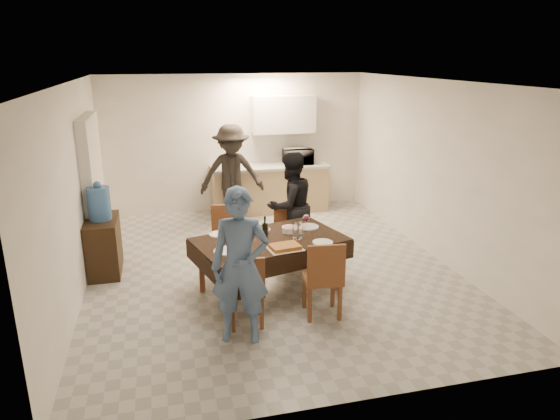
# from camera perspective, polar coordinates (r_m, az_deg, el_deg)

# --- Properties ---
(floor) EXTENTS (5.00, 6.00, 0.02)m
(floor) POSITION_cam_1_polar(r_m,az_deg,el_deg) (7.21, -1.07, -6.63)
(floor) COLOR #B3B4AE
(floor) RESTS_ON ground
(ceiling) EXTENTS (5.00, 6.00, 0.02)m
(ceiling) POSITION_cam_1_polar(r_m,az_deg,el_deg) (6.60, -1.20, 14.47)
(ceiling) COLOR white
(ceiling) RESTS_ON wall_back
(wall_back) EXTENTS (5.00, 0.02, 2.60)m
(wall_back) POSITION_cam_1_polar(r_m,az_deg,el_deg) (9.68, -5.10, 7.56)
(wall_back) COLOR white
(wall_back) RESTS_ON floor
(wall_front) EXTENTS (5.00, 0.02, 2.60)m
(wall_front) POSITION_cam_1_polar(r_m,az_deg,el_deg) (4.07, 8.33, -6.46)
(wall_front) COLOR white
(wall_front) RESTS_ON floor
(wall_left) EXTENTS (0.02, 6.00, 2.60)m
(wall_left) POSITION_cam_1_polar(r_m,az_deg,el_deg) (6.72, -22.43, 1.97)
(wall_left) COLOR white
(wall_left) RESTS_ON floor
(wall_right) EXTENTS (0.02, 6.00, 2.60)m
(wall_right) POSITION_cam_1_polar(r_m,az_deg,el_deg) (7.72, 17.33, 4.36)
(wall_right) COLOR white
(wall_right) RESTS_ON floor
(stub_partition) EXTENTS (0.15, 1.40, 2.10)m
(stub_partition) POSITION_cam_1_polar(r_m,az_deg,el_deg) (7.92, -20.50, 2.49)
(stub_partition) COLOR beige
(stub_partition) RESTS_ON floor
(kitchen_base_cabinet) EXTENTS (2.20, 0.60, 0.86)m
(kitchen_base_cabinet) POSITION_cam_1_polar(r_m,az_deg,el_deg) (9.67, -1.15, 2.33)
(kitchen_base_cabinet) COLOR tan
(kitchen_base_cabinet) RESTS_ON floor
(kitchen_worktop) EXTENTS (2.24, 0.64, 0.05)m
(kitchen_worktop) POSITION_cam_1_polar(r_m,az_deg,el_deg) (9.56, -1.17, 4.97)
(kitchen_worktop) COLOR #B6B7B2
(kitchen_worktop) RESTS_ON kitchen_base_cabinet
(upper_cabinet) EXTENTS (1.20, 0.34, 0.70)m
(upper_cabinet) POSITION_cam_1_polar(r_m,az_deg,el_deg) (9.61, 0.39, 10.87)
(upper_cabinet) COLOR white
(upper_cabinet) RESTS_ON wall_back
(dining_table) EXTENTS (2.04, 1.51, 0.71)m
(dining_table) POSITION_cam_1_polar(r_m,az_deg,el_deg) (6.30, -1.17, -3.58)
(dining_table) COLOR black
(dining_table) RESTS_ON floor
(chair_near_left) EXTENTS (0.42, 0.42, 0.47)m
(chair_near_left) POSITION_cam_1_polar(r_m,az_deg,el_deg) (5.53, -3.83, -8.41)
(chair_near_left) COLOR brown
(chair_near_left) RESTS_ON floor
(chair_near_right) EXTENTS (0.47, 0.47, 0.51)m
(chair_near_right) POSITION_cam_1_polar(r_m,az_deg,el_deg) (5.71, 5.16, -7.06)
(chair_near_right) COLOR brown
(chair_near_right) RESTS_ON floor
(chair_far_left) EXTENTS (0.47, 0.47, 0.50)m
(chair_far_left) POSITION_cam_1_polar(r_m,az_deg,el_deg) (6.88, -6.05, -2.89)
(chair_far_left) COLOR brown
(chair_far_left) RESTS_ON floor
(chair_far_right) EXTENTS (0.43, 0.43, 0.47)m
(chair_far_right) POSITION_cam_1_polar(r_m,az_deg,el_deg) (7.07, 1.21, -2.55)
(chair_far_right) COLOR brown
(chair_far_right) RESTS_ON floor
(console) EXTENTS (0.42, 0.84, 0.78)m
(console) POSITION_cam_1_polar(r_m,az_deg,el_deg) (7.37, -19.48, -3.87)
(console) COLOR black
(console) RESTS_ON floor
(water_jug) EXTENTS (0.30, 0.30, 0.45)m
(water_jug) POSITION_cam_1_polar(r_m,az_deg,el_deg) (7.19, -19.96, 0.70)
(water_jug) COLOR #4076BD
(water_jug) RESTS_ON console
(wine_bottle) EXTENTS (0.07, 0.07, 0.29)m
(wine_bottle) POSITION_cam_1_polar(r_m,az_deg,el_deg) (6.28, -1.72, -1.96)
(wine_bottle) COLOR black
(wine_bottle) RESTS_ON dining_table
(water_pitcher) EXTENTS (0.13, 0.13, 0.20)m
(water_pitcher) POSITION_cam_1_polar(r_m,az_deg,el_deg) (6.29, 2.04, -2.34)
(water_pitcher) COLOR white
(water_pitcher) RESTS_ON dining_table
(savoury_tart) EXTENTS (0.44, 0.36, 0.05)m
(savoury_tart) POSITION_cam_1_polar(r_m,az_deg,el_deg) (5.96, 0.58, -4.24)
(savoury_tart) COLOR #AF7E33
(savoury_tart) RESTS_ON dining_table
(salad_bowl) EXTENTS (0.19, 0.19, 0.07)m
(salad_bowl) POSITION_cam_1_polar(r_m,az_deg,el_deg) (6.51, 1.06, -2.23)
(salad_bowl) COLOR white
(salad_bowl) RESTS_ON dining_table
(mushroom_dish) EXTENTS (0.21, 0.21, 0.04)m
(mushroom_dish) POSITION_cam_1_polar(r_m,az_deg,el_deg) (6.53, -2.14, -2.34)
(mushroom_dish) COLOR white
(mushroom_dish) RESTS_ON dining_table
(wine_glass_a) EXTENTS (0.08, 0.08, 0.19)m
(wine_glass_a) POSITION_cam_1_polar(r_m,az_deg,el_deg) (5.94, -5.84, -3.71)
(wine_glass_a) COLOR white
(wine_glass_a) RESTS_ON dining_table
(wine_glass_b) EXTENTS (0.09, 0.09, 0.20)m
(wine_glass_b) POSITION_cam_1_polar(r_m,az_deg,el_deg) (6.62, 3.00, -1.32)
(wine_glass_b) COLOR white
(wine_glass_b) RESTS_ON dining_table
(wine_glass_c) EXTENTS (0.08, 0.08, 0.17)m
(wine_glass_c) POSITION_cam_1_polar(r_m,az_deg,el_deg) (6.50, -3.48, -1.83)
(wine_glass_c) COLOR white
(wine_glass_c) RESTS_ON dining_table
(plate_near_left) EXTENTS (0.29, 0.29, 0.02)m
(plate_near_left) POSITION_cam_1_polar(r_m,az_deg,el_deg) (5.92, -6.22, -4.69)
(plate_near_left) COLOR white
(plate_near_left) RESTS_ON dining_table
(plate_near_right) EXTENTS (0.25, 0.25, 0.01)m
(plate_near_right) POSITION_cam_1_polar(r_m,az_deg,el_deg) (6.17, 4.90, -3.70)
(plate_near_right) COLOR white
(plate_near_right) RESTS_ON dining_table
(plate_far_left) EXTENTS (0.27, 0.27, 0.02)m
(plate_far_left) POSITION_cam_1_polar(r_m,az_deg,el_deg) (6.47, -6.95, -2.75)
(plate_far_left) COLOR white
(plate_far_left) RESTS_ON dining_table
(plate_far_right) EXTENTS (0.28, 0.28, 0.02)m
(plate_far_right) POSITION_cam_1_polar(r_m,az_deg,el_deg) (6.71, 3.27, -1.92)
(plate_far_right) COLOR white
(plate_far_right) RESTS_ON dining_table
(microwave) EXTENTS (0.54, 0.37, 0.30)m
(microwave) POSITION_cam_1_polar(r_m,az_deg,el_deg) (9.66, 2.07, 6.15)
(microwave) COLOR white
(microwave) RESTS_ON kitchen_worktop
(person_near) EXTENTS (0.70, 0.55, 1.68)m
(person_near) POSITION_cam_1_polar(r_m,az_deg,el_deg) (5.19, -4.57, -6.46)
(person_near) COLOR #4D6994
(person_near) RESTS_ON floor
(person_far) EXTENTS (0.95, 0.85, 1.60)m
(person_far) POSITION_cam_1_polar(r_m,az_deg,el_deg) (7.35, 1.20, 0.50)
(person_far) COLOR black
(person_far) RESTS_ON floor
(person_kitchen) EXTENTS (1.15, 0.66, 1.77)m
(person_kitchen) POSITION_cam_1_polar(r_m,az_deg,el_deg) (8.99, -5.52, 4.11)
(person_kitchen) COLOR black
(person_kitchen) RESTS_ON floor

